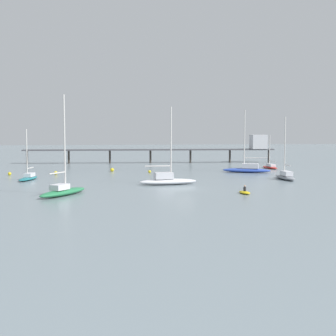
{
  "coord_description": "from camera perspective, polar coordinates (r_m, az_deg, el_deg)",
  "views": [
    {
      "loc": [
        -10.73,
        -63.87,
        8.25
      ],
      "look_at": [
        0.0,
        18.35,
        1.5
      ],
      "focal_mm": 49.85,
      "sensor_mm": 36.0,
      "label": 1
    }
  ],
  "objects": [
    {
      "name": "dinghy_yellow",
      "position": [
        61.42,
        9.36,
        -2.92
      ],
      "size": [
        1.42,
        2.61,
        1.14
      ],
      "color": "yellow",
      "rests_on": "ground_plane"
    },
    {
      "name": "ground_plane",
      "position": [
        65.29,
        2.09,
        -2.61
      ],
      "size": [
        400.0,
        400.0,
        0.0
      ],
      "primitive_type": "plane",
      "color": "gray"
    },
    {
      "name": "mooring_buoy_inner",
      "position": [
        89.88,
        -18.8,
        -0.66
      ],
      "size": [
        0.62,
        0.62,
        0.62
      ],
      "primitive_type": "sphere",
      "color": "yellow",
      "rests_on": "ground_plane"
    },
    {
      "name": "sailboat_blue",
      "position": [
        92.16,
        9.67,
        -0.08
      ],
      "size": [
        9.58,
        5.75,
        12.11
      ],
      "color": "#2D4CB7",
      "rests_on": "ground_plane"
    },
    {
      "name": "pier",
      "position": [
        118.11,
        4.04,
        2.65
      ],
      "size": [
        62.75,
        6.17,
        7.06
      ],
      "color": "#4C4C51",
      "rests_on": "ground_plane"
    },
    {
      "name": "mooring_buoy_outer",
      "position": [
        89.91,
        -2.27,
        -0.44
      ],
      "size": [
        0.55,
        0.55,
        0.55
      ],
      "primitive_type": "sphere",
      "color": "yellow",
      "rests_on": "ground_plane"
    },
    {
      "name": "sailboat_white",
      "position": [
        70.79,
        -0.09,
        -1.42
      ],
      "size": [
        9.16,
        3.7,
        11.76
      ],
      "color": "white",
      "rests_on": "ground_plane"
    },
    {
      "name": "sailboat_red",
      "position": [
        102.67,
        12.38,
        0.21
      ],
      "size": [
        2.38,
        6.27,
        7.23
      ],
      "color": "red",
      "rests_on": "ground_plane"
    },
    {
      "name": "sailboat_gray",
      "position": [
        80.42,
        14.15,
        -0.88
      ],
      "size": [
        1.83,
        7.45,
        10.5
      ],
      "color": "gray",
      "rests_on": "ground_plane"
    },
    {
      "name": "mooring_buoy_far",
      "position": [
        88.67,
        -13.56,
        -0.59
      ],
      "size": [
        0.68,
        0.68,
        0.68
      ],
      "primitive_type": "sphere",
      "color": "yellow",
      "rests_on": "ground_plane"
    },
    {
      "name": "mooring_buoy_mid",
      "position": [
        93.27,
        -6.85,
        -0.23
      ],
      "size": [
        0.74,
        0.74,
        0.74
      ],
      "primitive_type": "sphere",
      "color": "yellow",
      "rests_on": "ground_plane"
    },
    {
      "name": "sailboat_teal",
      "position": [
        80.65,
        -16.7,
        -1.02
      ],
      "size": [
        3.19,
        7.02,
        8.42
      ],
      "color": "#1E727A",
      "rests_on": "ground_plane"
    },
    {
      "name": "sailboat_green",
      "position": [
        60.5,
        -12.75,
        -2.6
      ],
      "size": [
        6.44,
        8.61,
        12.71
      ],
      "color": "#287F4C",
      "rests_on": "ground_plane"
    }
  ]
}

